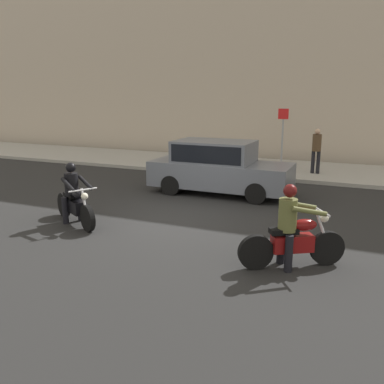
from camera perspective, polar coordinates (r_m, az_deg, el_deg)
ground_plane at (r=10.91m, az=-2.76°, el=-3.69°), size 80.00×80.00×0.00m
sidewalk_slab at (r=18.23m, az=8.41°, el=3.40°), size 40.00×4.40×0.14m
building_facade at (r=21.43m, az=11.55°, el=20.68°), size 40.00×1.40×11.99m
motorcycle_with_rider_black_leather at (r=10.77m, az=-15.87°, el=-0.94°), size 1.95×1.18×1.55m
motorcycle_with_rider_olive at (r=7.99m, az=13.56°, el=-5.62°), size 1.83×1.21×1.61m
parked_sedan_slate_gray at (r=13.47m, az=3.62°, el=3.47°), size 4.52×1.82×1.72m
street_sign_post at (r=18.48m, az=12.34°, el=8.24°), size 0.44×0.08×2.44m
pedestrian_bystander at (r=16.83m, az=16.73°, el=5.87°), size 0.34×0.34×1.73m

